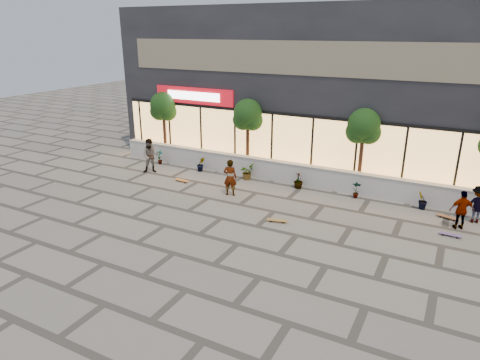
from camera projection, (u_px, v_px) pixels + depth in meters
The scene contains 20 objects.
ground at pixel (238, 244), 15.41m from camera, with size 80.00×80.00×0.00m, color gray.
planter_wall at pixel (304, 175), 21.07m from camera, with size 22.00×0.42×1.04m.
retail_building at pixel (340, 86), 24.40m from camera, with size 24.00×9.17×8.50m.
shrub_a at pixel (160, 157), 24.39m from camera, with size 0.43×0.29×0.81m, color black.
shrub_b at pixel (201, 164), 23.15m from camera, with size 0.45×0.36×0.81m, color black.
shrub_c at pixel (247, 172), 21.92m from camera, with size 0.73×0.63×0.81m, color black.
shrub_d at pixel (298, 180), 20.69m from camera, with size 0.45×0.45×0.81m, color black.
shrub_e at pixel (356, 190), 19.46m from camera, with size 0.43×0.29×0.81m, color black.
shrub_f at pixel (422, 201), 18.23m from camera, with size 0.45×0.36×0.81m, color black.
tree_west at pixel (163, 108), 24.79m from camera, with size 1.60×1.50×3.92m.
tree_midwest at pixel (248, 117), 22.37m from camera, with size 1.60×1.50×3.92m.
tree_mideast at pixel (364, 128), 19.73m from camera, with size 1.60×1.50×3.92m.
skater_center at pixel (230, 178), 19.67m from camera, with size 0.63×0.41×1.73m, color silver.
skater_left at pixel (151, 156), 22.80m from camera, with size 0.90×0.70×1.86m, color #8A8659.
skater_right_near at pixel (462, 210), 16.34m from camera, with size 0.91×0.38×1.56m, color silver.
skater_right_far at pixel (477, 204), 16.90m from camera, with size 0.99×0.57×1.54m, color maroon.
skateboard_center at pixel (277, 220), 17.12m from camera, with size 0.85×0.40×0.10m.
skateboard_left at pixel (182, 180), 21.65m from camera, with size 0.84×0.29×0.10m.
skateboard_right_near at pixel (448, 217), 17.41m from camera, with size 0.90×0.46×0.11m.
skateboard_right_far at pixel (450, 234), 15.95m from camera, with size 0.78×0.23×0.09m.
Camera 1 is at (6.49, -12.13, 7.32)m, focal length 32.00 mm.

